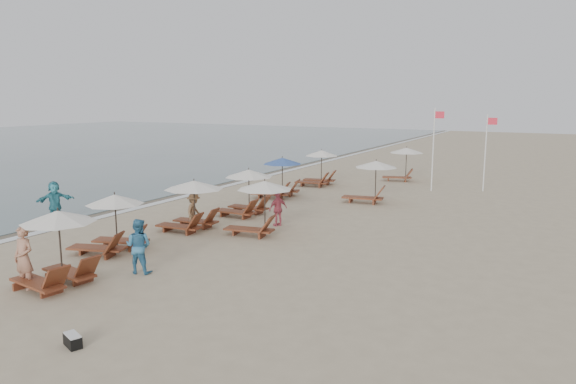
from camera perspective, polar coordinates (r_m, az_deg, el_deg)
The scene contains 20 objects.
ground at distance 16.76m, azimuth -2.28°, elevation -9.17°, with size 160.00×160.00×0.00m, color tan.
wet_sand_band at distance 31.81m, azimuth -12.58°, elevation -0.23°, with size 3.20×140.00×0.01m, color #6B5E4C.
foam_line at distance 30.98m, azimuth -10.76°, elevation -0.42°, with size 0.50×140.00×0.02m, color white.
lounger_station_0 at distance 17.15m, azimuth -23.42°, elevation -5.76°, with size 2.53×2.10×2.32m.
lounger_station_1 at distance 20.33m, azimuth -18.24°, elevation -3.41°, with size 2.56×2.47×2.13m.
lounger_station_2 at distance 22.81m, azimuth -10.28°, elevation -1.24°, with size 2.70×2.46×2.12m.
lounger_station_3 at distance 25.38m, azimuth -4.61°, elevation -0.11°, with size 2.59×2.23×2.20m.
lounger_station_4 at distance 30.01m, azimuth -1.07°, elevation 1.37°, with size 2.69×2.48×2.23m.
lounger_station_5 at distance 34.10m, azimuth 3.14°, elevation 2.40°, with size 2.59×2.23×2.25m.
inland_station_0 at distance 21.57m, azimuth -3.22°, elevation -1.12°, with size 2.74×2.24×2.22m.
inland_station_1 at distance 28.66m, azimuth 8.62°, elevation 1.40°, with size 2.86×2.24×2.22m.
inland_station_2 at distance 36.70m, azimuth 12.03°, elevation 3.31°, with size 2.69×2.24×2.22m.
beachgoer_near at distance 17.42m, azimuth -26.16°, elevation -6.27°, with size 0.68×0.44×1.86m, color #AE785E.
beachgoer_mid_a at distance 17.70m, azimuth -15.53°, elevation -5.53°, with size 0.85×0.66×1.75m, color teal.
beachgoer_mid_b at distance 22.96m, azimuth -9.92°, elevation -2.04°, with size 1.01×0.58×1.56m, color #8D6947.
beachgoer_far_a at distance 23.29m, azimuth -1.06°, elevation -1.79°, with size 0.88×0.37×1.51m, color #C44E60.
waterline_walker at distance 26.64m, azimuth -23.44°, elevation -0.84°, with size 1.64×0.52×1.77m, color teal.
duffel_bag at distance 13.36m, azimuth -21.82°, elevation -14.35°, with size 0.58×0.44×0.29m.
flag_pole_near at distance 33.00m, azimuth 15.17°, elevation 4.76°, with size 0.60×0.08×4.91m.
flag_pole_far at distance 33.76m, azimuth 20.22°, elevation 4.28°, with size 0.60×0.08×4.55m.
Camera 1 is at (8.08, -13.63, 5.48)m, focal length 33.62 mm.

